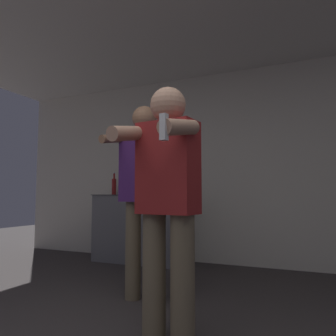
# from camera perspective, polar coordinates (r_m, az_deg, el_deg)

# --- Properties ---
(wall_back) EXTENTS (7.00, 0.06, 2.55)m
(wall_back) POSITION_cam_1_polar(r_m,az_deg,el_deg) (4.38, 12.35, 0.35)
(wall_back) COLOR beige
(wall_back) RESTS_ON ground_plane
(ceiling_slab) EXTENTS (7.00, 3.82, 0.05)m
(ceiling_slab) POSITION_cam_1_polar(r_m,az_deg,el_deg) (3.22, 5.14, 26.83)
(ceiling_slab) COLOR silver
(ceiling_slab) RESTS_ON wall_back
(counter) EXTENTS (1.29, 0.57, 0.90)m
(counter) POSITION_cam_1_polar(r_m,az_deg,el_deg) (4.54, -4.62, -10.33)
(counter) COLOR slate
(counter) RESTS_ON ground_plane
(bottle_tall_gin) EXTENTS (0.09, 0.09, 0.36)m
(bottle_tall_gin) POSITION_cam_1_polar(r_m,az_deg,el_deg) (4.53, -2.60, -2.90)
(bottle_tall_gin) COLOR black
(bottle_tall_gin) RESTS_ON counter
(bottle_clear_vodka) EXTENTS (0.07, 0.07, 0.30)m
(bottle_clear_vodka) POSITION_cam_1_polar(r_m,az_deg,el_deg) (4.77, -7.88, -3.23)
(bottle_clear_vodka) COLOR black
(bottle_clear_vodka) RESTS_ON counter
(bottle_short_whiskey) EXTENTS (0.09, 0.09, 0.35)m
(bottle_short_whiskey) POSITION_cam_1_polar(r_m,az_deg,el_deg) (4.46, -0.85, -2.93)
(bottle_short_whiskey) COLOR black
(bottle_short_whiskey) RESTS_ON counter
(bottle_brown_liquor) EXTENTS (0.06, 0.06, 0.33)m
(bottle_brown_liquor) POSITION_cam_1_polar(r_m,az_deg,el_deg) (4.85, -9.39, -3.10)
(bottle_brown_liquor) COLOR maroon
(bottle_brown_liquor) RESTS_ON counter
(person_woman_foreground) EXTENTS (0.48, 0.50, 1.58)m
(person_woman_foreground) POSITION_cam_1_polar(r_m,az_deg,el_deg) (2.04, -0.15, -4.84)
(person_woman_foreground) COLOR #75664C
(person_woman_foreground) RESTS_ON ground_plane
(person_man_side) EXTENTS (0.50, 0.50, 1.67)m
(person_man_side) POSITION_cam_1_polar(r_m,az_deg,el_deg) (2.84, -4.29, -3.22)
(person_man_side) COLOR #75664C
(person_man_side) RESTS_ON ground_plane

